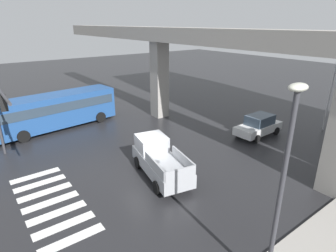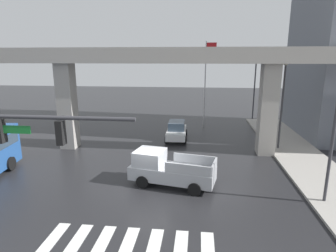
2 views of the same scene
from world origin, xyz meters
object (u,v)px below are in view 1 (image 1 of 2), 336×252
at_px(sedan_white, 259,125).
at_px(street_lamp_near_corner, 284,172).
at_px(pickup_truck, 159,159).
at_px(city_bus, 53,110).

relative_size(sedan_white, street_lamp_near_corner, 0.60).
xyz_separation_m(pickup_truck, sedan_white, (-0.24, 10.10, -0.14)).
distance_m(pickup_truck, street_lamp_near_corner, 9.39).
distance_m(pickup_truck, sedan_white, 10.11).
bearing_deg(street_lamp_near_corner, city_bus, -176.11).
height_order(pickup_truck, street_lamp_near_corner, street_lamp_near_corner).
bearing_deg(sedan_white, city_bus, -131.87).
bearing_deg(street_lamp_near_corner, pickup_truck, 170.62).
distance_m(city_bus, street_lamp_near_corner, 20.62).
xyz_separation_m(city_bus, sedan_white, (11.56, 12.90, -0.87)).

